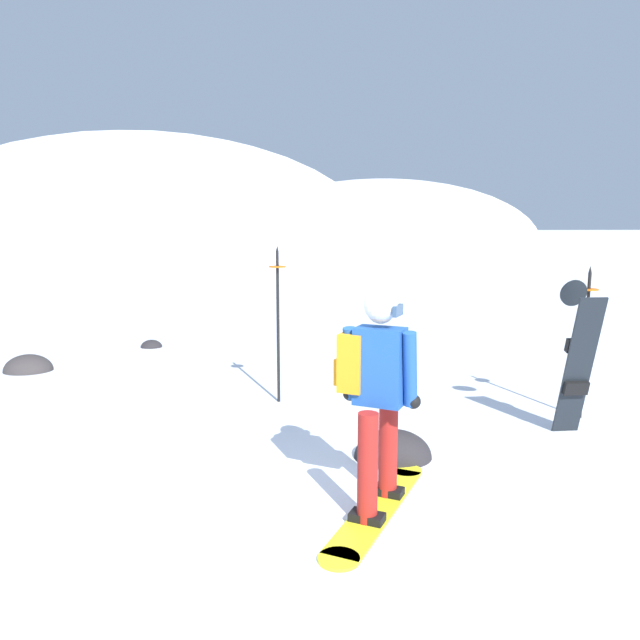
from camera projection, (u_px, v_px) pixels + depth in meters
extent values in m
plane|color=white|center=(350.00, 521.00, 4.51)|extent=(300.00, 300.00, 0.00)
ellipsoid|color=white|center=(148.00, 252.00, 43.91)|extent=(33.76, 30.38, 16.51)
ellipsoid|color=white|center=(381.00, 244.00, 60.13)|extent=(30.41, 27.37, 12.53)
cube|color=yellow|center=(378.00, 508.00, 4.68)|extent=(1.02, 1.49, 0.02)
cylinder|color=yellow|center=(406.00, 471.00, 5.38)|extent=(0.28, 0.28, 0.02)
cylinder|color=yellow|center=(339.00, 559.00, 3.98)|extent=(0.28, 0.28, 0.02)
cube|color=black|center=(387.00, 491.00, 4.89)|extent=(0.29, 0.25, 0.06)
cube|color=black|center=(367.00, 517.00, 4.46)|extent=(0.29, 0.25, 0.06)
cylinder|color=maroon|center=(388.00, 446.00, 4.83)|extent=(0.15, 0.15, 0.82)
cylinder|color=maroon|center=(368.00, 468.00, 4.40)|extent=(0.15, 0.15, 0.82)
cube|color=#1E4C9E|center=(380.00, 366.00, 4.50)|extent=(0.42, 0.37, 0.58)
cylinder|color=#1E4C9E|center=(351.00, 363.00, 4.59)|extent=(0.18, 0.20, 0.57)
cylinder|color=#1E4C9E|center=(410.00, 369.00, 4.41)|extent=(0.18, 0.20, 0.57)
sphere|color=black|center=(350.00, 394.00, 4.68)|extent=(0.11, 0.11, 0.11)
sphere|color=black|center=(413.00, 401.00, 4.48)|extent=(0.11, 0.11, 0.11)
cube|color=orange|center=(355.00, 361.00, 4.58)|extent=(0.30, 0.33, 0.44)
cube|color=orange|center=(342.00, 370.00, 4.63)|extent=(0.15, 0.20, 0.20)
sphere|color=beige|center=(381.00, 309.00, 4.43)|extent=(0.21, 0.21, 0.21)
sphere|color=silver|center=(381.00, 305.00, 4.43)|extent=(0.25, 0.25, 0.25)
cube|color=navy|center=(398.00, 310.00, 4.38)|extent=(0.11, 0.16, 0.08)
cube|color=black|center=(579.00, 367.00, 6.15)|extent=(0.28, 0.41, 1.47)
cylinder|color=black|center=(574.00, 293.00, 6.23)|extent=(0.28, 0.10, 0.28)
cube|color=black|center=(579.00, 346.00, 6.14)|extent=(0.25, 0.10, 0.15)
cube|color=black|center=(576.00, 388.00, 6.22)|extent=(0.25, 0.10, 0.15)
cylinder|color=black|center=(278.00, 328.00, 7.35)|extent=(0.04, 0.04, 1.84)
cylinder|color=orange|center=(277.00, 267.00, 7.24)|extent=(0.20, 0.20, 0.02)
cone|color=black|center=(277.00, 248.00, 7.20)|extent=(0.04, 0.04, 0.08)
cylinder|color=black|center=(585.00, 347.00, 6.76)|extent=(0.04, 0.04, 1.64)
cylinder|color=orange|center=(589.00, 289.00, 6.66)|extent=(0.20, 0.20, 0.02)
cone|color=black|center=(590.00, 269.00, 6.62)|extent=(0.04, 0.04, 0.08)
ellipsoid|color=#282628|center=(151.00, 347.00, 10.75)|extent=(0.37, 0.32, 0.26)
ellipsoid|color=#282628|center=(393.00, 457.00, 5.73)|extent=(0.73, 0.62, 0.51)
ellipsoid|color=#383333|center=(29.00, 371.00, 9.05)|extent=(0.70, 0.60, 0.49)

